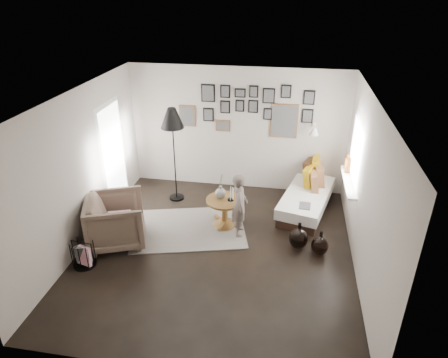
% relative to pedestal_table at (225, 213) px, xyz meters
% --- Properties ---
extents(ground, '(4.80, 4.80, 0.00)m').
position_rel_pedestal_table_xyz_m(ground, '(-0.01, -0.79, -0.25)').
color(ground, black).
rests_on(ground, ground).
extents(wall_back, '(4.50, 0.00, 4.50)m').
position_rel_pedestal_table_xyz_m(wall_back, '(-0.01, 1.61, 1.05)').
color(wall_back, '#AFA599').
rests_on(wall_back, ground).
extents(wall_front, '(4.50, 0.00, 4.50)m').
position_rel_pedestal_table_xyz_m(wall_front, '(-0.01, -3.19, 1.05)').
color(wall_front, '#AFA599').
rests_on(wall_front, ground).
extents(wall_left, '(0.00, 4.80, 4.80)m').
position_rel_pedestal_table_xyz_m(wall_left, '(-2.26, -0.79, 1.05)').
color(wall_left, '#AFA599').
rests_on(wall_left, ground).
extents(wall_right, '(0.00, 4.80, 4.80)m').
position_rel_pedestal_table_xyz_m(wall_right, '(2.24, -0.79, 1.05)').
color(wall_right, '#AFA599').
rests_on(wall_right, ground).
extents(ceiling, '(4.80, 4.80, 0.00)m').
position_rel_pedestal_table_xyz_m(ceiling, '(-0.01, -0.79, 2.35)').
color(ceiling, white).
rests_on(ceiling, wall_back).
extents(door_left, '(0.00, 2.14, 2.14)m').
position_rel_pedestal_table_xyz_m(door_left, '(-2.25, 0.41, 0.80)').
color(door_left, white).
rests_on(door_left, wall_left).
extents(window_right, '(0.15, 1.32, 1.30)m').
position_rel_pedestal_table_xyz_m(window_right, '(2.16, 0.55, 0.68)').
color(window_right, white).
rests_on(window_right, wall_right).
extents(gallery_wall, '(2.74, 0.03, 1.08)m').
position_rel_pedestal_table_xyz_m(gallery_wall, '(0.27, 1.59, 1.49)').
color(gallery_wall, brown).
rests_on(gallery_wall, wall_back).
extents(wall_sconce, '(0.18, 0.36, 0.16)m').
position_rel_pedestal_table_xyz_m(wall_sconce, '(1.54, 1.34, 1.21)').
color(wall_sconce, white).
rests_on(wall_sconce, wall_back).
extents(rug, '(2.32, 1.88, 0.01)m').
position_rel_pedestal_table_xyz_m(rug, '(-0.63, -0.24, -0.24)').
color(rug, beige).
rests_on(rug, ground).
extents(pedestal_table, '(0.68, 0.68, 0.54)m').
position_rel_pedestal_table_xyz_m(pedestal_table, '(0.00, 0.00, 0.00)').
color(pedestal_table, brown).
rests_on(pedestal_table, ground).
extents(vase, '(0.20, 0.20, 0.49)m').
position_rel_pedestal_table_xyz_m(vase, '(-0.08, 0.02, 0.44)').
color(vase, black).
rests_on(vase, pedestal_table).
extents(candles, '(0.12, 0.12, 0.25)m').
position_rel_pedestal_table_xyz_m(candles, '(0.11, -0.00, 0.41)').
color(candles, black).
rests_on(candles, pedestal_table).
extents(daybed, '(1.19, 1.92, 0.88)m').
position_rel_pedestal_table_xyz_m(daybed, '(1.49, 0.88, 0.03)').
color(daybed, black).
rests_on(daybed, ground).
extents(magazine_on_daybed, '(0.22, 0.28, 0.01)m').
position_rel_pedestal_table_xyz_m(magazine_on_daybed, '(1.44, 0.24, 0.16)').
color(magazine_on_daybed, black).
rests_on(magazine_on_daybed, daybed).
extents(armchair, '(1.22, 1.21, 0.86)m').
position_rel_pedestal_table_xyz_m(armchair, '(-1.73, -0.85, 0.18)').
color(armchair, brown).
rests_on(armchair, ground).
extents(armchair_cushion, '(0.50, 0.51, 0.18)m').
position_rel_pedestal_table_xyz_m(armchair_cushion, '(-1.70, -0.80, 0.23)').
color(armchair_cushion, white).
rests_on(armchair_cushion, armchair).
extents(floor_lamp, '(0.45, 0.45, 1.94)m').
position_rel_pedestal_table_xyz_m(floor_lamp, '(-1.16, 0.83, 1.42)').
color(floor_lamp, black).
rests_on(floor_lamp, ground).
extents(magazine_basket, '(0.38, 0.38, 0.44)m').
position_rel_pedestal_table_xyz_m(magazine_basket, '(-2.01, -1.54, -0.03)').
color(magazine_basket, black).
rests_on(magazine_basket, ground).
extents(demijohn_large, '(0.32, 0.32, 0.48)m').
position_rel_pedestal_table_xyz_m(demijohn_large, '(1.35, -0.48, -0.06)').
color(demijohn_large, black).
rests_on(demijohn_large, ground).
extents(demijohn_small, '(0.28, 0.28, 0.44)m').
position_rel_pedestal_table_xyz_m(demijohn_small, '(1.70, -0.60, -0.08)').
color(demijohn_small, black).
rests_on(demijohn_small, ground).
extents(child, '(0.35, 0.47, 1.17)m').
position_rel_pedestal_table_xyz_m(child, '(0.30, -0.24, 0.34)').
color(child, '#61544D').
rests_on(child, ground).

